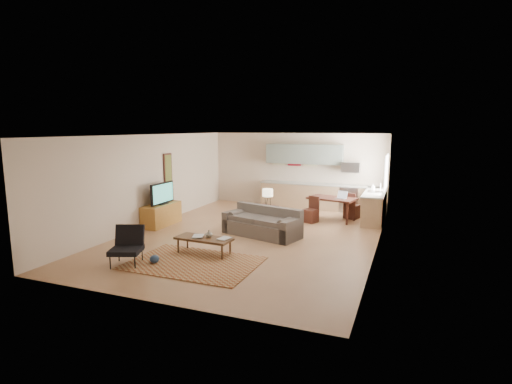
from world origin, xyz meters
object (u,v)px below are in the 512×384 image
at_px(tv_credenza, 161,215).
at_px(console_table, 268,216).
at_px(dining_table, 332,209).
at_px(sofa, 262,222).
at_px(coffee_table, 204,246).
at_px(armchair, 126,246).

relative_size(tv_credenza, console_table, 2.19).
bearing_deg(dining_table, console_table, -123.66).
bearing_deg(sofa, coffee_table, -92.85).
xyz_separation_m(sofa, console_table, (-0.17, 0.97, -0.07)).
xyz_separation_m(console_table, dining_table, (1.60, 1.53, 0.04)).
height_order(armchair, console_table, armchair).
bearing_deg(dining_table, sofa, -107.11).
distance_m(armchair, console_table, 4.54).
bearing_deg(tv_credenza, console_table, 17.44).
height_order(console_table, dining_table, dining_table).
relative_size(sofa, console_table, 3.46).
bearing_deg(armchair, dining_table, 39.73).
bearing_deg(coffee_table, armchair, -130.07).
distance_m(coffee_table, armchair, 1.73).
xyz_separation_m(sofa, tv_credenza, (-3.21, 0.02, -0.06)).
xyz_separation_m(coffee_table, armchair, (-1.18, -1.25, 0.21)).
height_order(coffee_table, armchair, armchair).
distance_m(console_table, dining_table, 2.22).
relative_size(armchair, console_table, 1.28).
bearing_deg(console_table, dining_table, 60.42).
height_order(sofa, dining_table, sofa).
bearing_deg(armchair, console_table, 47.74).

